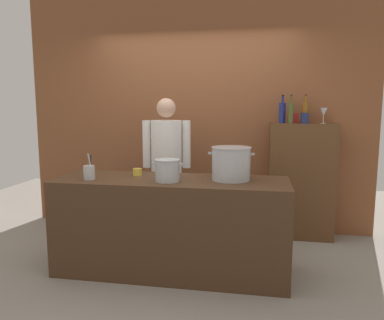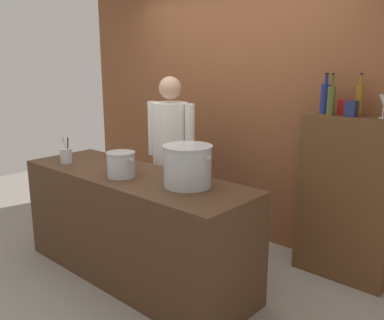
% 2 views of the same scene
% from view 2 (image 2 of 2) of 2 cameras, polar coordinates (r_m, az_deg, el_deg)
% --- Properties ---
extents(ground_plane, '(8.00, 8.00, 0.00)m').
position_cam_2_polar(ground_plane, '(3.75, -7.67, -15.30)').
color(ground_plane, gray).
extents(brick_back_panel, '(4.40, 0.10, 3.00)m').
position_cam_2_polar(brick_back_panel, '(4.34, 6.04, 9.45)').
color(brick_back_panel, brown).
rests_on(brick_back_panel, ground_plane).
extents(prep_counter, '(2.17, 0.70, 0.90)m').
position_cam_2_polar(prep_counter, '(3.56, -7.90, -8.94)').
color(prep_counter, '#472D1C').
rests_on(prep_counter, ground_plane).
extents(bar_cabinet, '(0.76, 0.32, 1.38)m').
position_cam_2_polar(bar_cabinet, '(3.69, 20.46, -4.94)').
color(bar_cabinet, brown).
rests_on(bar_cabinet, ground_plane).
extents(chef, '(0.53, 0.38, 1.66)m').
position_cam_2_polar(chef, '(3.97, -2.88, 1.33)').
color(chef, black).
rests_on(chef, ground_plane).
extents(stockpot_large, '(0.42, 0.37, 0.30)m').
position_cam_2_polar(stockpot_large, '(3.03, -0.61, -0.81)').
color(stockpot_large, '#B7BABF').
rests_on(stockpot_large, prep_counter).
extents(stockpot_small, '(0.29, 0.23, 0.20)m').
position_cam_2_polar(stockpot_small, '(3.33, -9.71, -0.60)').
color(stockpot_small, '#B7BABF').
rests_on(stockpot_small, prep_counter).
extents(utensil_crock, '(0.10, 0.10, 0.25)m').
position_cam_2_polar(utensil_crock, '(3.91, -16.90, 0.59)').
color(utensil_crock, '#B7BABF').
rests_on(utensil_crock, prep_counter).
extents(butter_jar, '(0.09, 0.09, 0.07)m').
position_cam_2_polar(butter_jar, '(3.76, -10.38, -0.06)').
color(butter_jar, yellow).
rests_on(butter_jar, prep_counter).
extents(wine_bottle_cobalt, '(0.08, 0.08, 0.33)m').
position_cam_2_polar(wine_bottle_cobalt, '(3.61, 17.81, 8.12)').
color(wine_bottle_cobalt, navy).
rests_on(wine_bottle_cobalt, bar_cabinet).
extents(wine_bottle_olive, '(0.06, 0.06, 0.33)m').
position_cam_2_polar(wine_bottle_olive, '(3.49, 18.53, 7.85)').
color(wine_bottle_olive, '#475123').
rests_on(wine_bottle_olive, bar_cabinet).
extents(wine_bottle_amber, '(0.06, 0.06, 0.33)m').
position_cam_2_polar(wine_bottle_amber, '(3.55, 21.95, 7.72)').
color(wine_bottle_amber, '#8C5919').
rests_on(wine_bottle_amber, bar_cabinet).
extents(wine_glass_tall, '(0.08, 0.08, 0.18)m').
position_cam_2_polar(wine_glass_tall, '(3.45, 24.86, 7.32)').
color(wine_glass_tall, silver).
rests_on(wine_glass_tall, bar_cabinet).
extents(spice_tin_navy, '(0.08, 0.08, 0.12)m').
position_cam_2_polar(spice_tin_navy, '(3.46, 21.02, 6.58)').
color(spice_tin_navy, navy).
rests_on(spice_tin_navy, bar_cabinet).
extents(spice_tin_red, '(0.07, 0.07, 0.12)m').
position_cam_2_polar(spice_tin_red, '(3.58, 20.08, 6.84)').
color(spice_tin_red, red).
rests_on(spice_tin_red, bar_cabinet).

